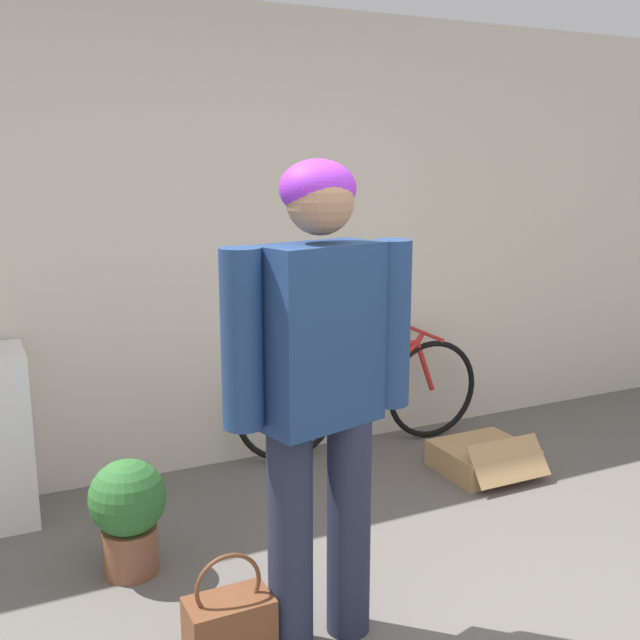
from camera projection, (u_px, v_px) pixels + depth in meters
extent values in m
cube|color=beige|center=(219.00, 243.00, 4.21)|extent=(8.00, 0.06, 2.60)
cube|color=white|center=(310.00, 393.00, 4.62)|extent=(0.08, 0.01, 0.12)
cylinder|color=#23283D|center=(290.00, 541.00, 2.68)|extent=(0.16, 0.16, 0.85)
cylinder|color=#23283D|center=(349.00, 527.00, 2.78)|extent=(0.16, 0.16, 0.85)
cube|color=navy|center=(320.00, 336.00, 2.57)|extent=(0.47, 0.31, 0.64)
cylinder|color=navy|center=(242.00, 340.00, 2.45)|extent=(0.14, 0.14, 0.60)
cylinder|color=navy|center=(391.00, 324.00, 2.69)|extent=(0.14, 0.14, 0.60)
sphere|color=#A37556|center=(320.00, 201.00, 2.48)|extent=(0.23, 0.23, 0.23)
ellipsoid|color=purple|center=(318.00, 188.00, 2.48)|extent=(0.26, 0.24, 0.20)
torus|color=black|center=(287.00, 409.00, 4.41)|extent=(0.64, 0.07, 0.64)
torus|color=black|center=(432.00, 389.00, 4.79)|extent=(0.64, 0.07, 0.64)
cylinder|color=red|center=(317.00, 409.00, 4.49)|extent=(0.38, 0.05, 0.08)
cylinder|color=red|center=(309.00, 379.00, 4.43)|extent=(0.31, 0.05, 0.36)
cylinder|color=red|center=(338.00, 379.00, 4.51)|extent=(0.13, 0.04, 0.39)
cylinder|color=red|center=(382.00, 375.00, 4.62)|extent=(0.52, 0.06, 0.40)
cylinder|color=red|center=(375.00, 346.00, 4.56)|extent=(0.60, 0.06, 0.05)
cylinder|color=red|center=(425.00, 366.00, 4.74)|extent=(0.15, 0.04, 0.33)
cylinder|color=red|center=(420.00, 338.00, 4.68)|extent=(0.07, 0.04, 0.08)
cylinder|color=red|center=(423.00, 333.00, 4.68)|extent=(0.05, 0.46, 0.02)
ellipsoid|color=black|center=(330.00, 346.00, 4.44)|extent=(0.22, 0.09, 0.05)
cube|color=brown|center=(230.00, 630.00, 2.66)|extent=(0.30, 0.18, 0.24)
torus|color=brown|center=(228.00, 586.00, 2.62)|extent=(0.24, 0.02, 0.24)
cube|color=tan|center=(483.00, 458.00, 4.31)|extent=(0.50, 0.45, 0.15)
cube|color=tan|center=(509.00, 461.00, 4.10)|extent=(0.48, 0.16, 0.20)
cylinder|color=brown|center=(131.00, 550.00, 3.24)|extent=(0.24, 0.24, 0.21)
sphere|color=#2D6B2D|center=(128.00, 498.00, 3.19)|extent=(0.33, 0.33, 0.33)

